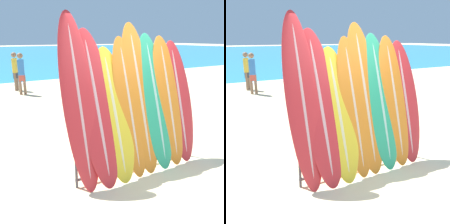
{
  "view_description": "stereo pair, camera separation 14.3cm",
  "coord_description": "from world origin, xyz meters",
  "views": [
    {
      "loc": [
        -2.72,
        -2.91,
        2.17
      ],
      "look_at": [
        -0.25,
        1.12,
        0.82
      ],
      "focal_mm": 42.0,
      "sensor_mm": 36.0,
      "label": 1
    },
    {
      "loc": [
        -2.6,
        -2.98,
        2.17
      ],
      "look_at": [
        -0.25,
        1.12,
        0.82
      ],
      "focal_mm": 42.0,
      "sensor_mm": 36.0,
      "label": 2
    }
  ],
  "objects": [
    {
      "name": "person_mid_beach",
      "position": [
        0.73,
        6.19,
        0.94
      ],
      "size": [
        0.25,
        0.29,
        1.73
      ],
      "rotation": [
        0.0,
        0.0,
        1.14
      ],
      "color": "#846047",
      "rests_on": "ground_plane"
    },
    {
      "name": "person_far_left",
      "position": [
        -0.4,
        7.6,
        0.88
      ],
      "size": [
        0.27,
        0.22,
        1.62
      ],
      "rotation": [
        0.0,
        0.0,
        2.83
      ],
      "color": "#846047",
      "rests_on": "ground_plane"
    },
    {
      "name": "person_near_water",
      "position": [
        -0.42,
        8.58,
        0.87
      ],
      "size": [
        0.25,
        0.27,
        1.6
      ],
      "rotation": [
        0.0,
        0.0,
        1.01
      ],
      "color": "#846047",
      "rests_on": "ground_plane"
    },
    {
      "name": "surfboard_slot_2",
      "position": [
        -0.66,
        0.38,
        1.02
      ],
      "size": [
        0.6,
        0.78,
        2.05
      ],
      "color": "yellow",
      "rests_on": "ground_plane"
    },
    {
      "name": "surfboard_slot_3",
      "position": [
        -0.36,
        0.4,
        1.1
      ],
      "size": [
        0.5,
        0.74,
        2.2
      ],
      "color": "orange",
      "rests_on": "ground_plane"
    },
    {
      "name": "surfboard_slot_1",
      "position": [
        -0.94,
        0.42,
        1.16
      ],
      "size": [
        0.6,
        0.89,
        2.33
      ],
      "color": "red",
      "rests_on": "ground_plane"
    },
    {
      "name": "surfboard_slot_4",
      "position": [
        -0.13,
        0.43,
        1.21
      ],
      "size": [
        0.57,
        0.81,
        2.43
      ],
      "color": "orange",
      "rests_on": "ground_plane"
    },
    {
      "name": "surfboard_slot_5",
      "position": [
        0.17,
        0.4,
        1.13
      ],
      "size": [
        0.58,
        0.79,
        2.26
      ],
      "color": "#289E70",
      "rests_on": "ground_plane"
    },
    {
      "name": "surfboard_slot_0",
      "position": [
        -1.22,
        0.43,
        1.28
      ],
      "size": [
        0.5,
        0.76,
        2.56
      ],
      "color": "red",
      "rests_on": "ground_plane"
    },
    {
      "name": "surfboard_rack",
      "position": [
        -0.25,
        0.32,
        0.44
      ],
      "size": [
        2.26,
        0.04,
        0.8
      ],
      "color": "#47474C",
      "rests_on": "ground_plane"
    },
    {
      "name": "ground_plane",
      "position": [
        0.0,
        0.0,
        0.0
      ],
      "size": [
        160.0,
        160.0,
        0.0
      ],
      "primitive_type": "plane",
      "color": "beige"
    },
    {
      "name": "surfboard_slot_6",
      "position": [
        0.46,
        0.38,
        1.11
      ],
      "size": [
        0.57,
        0.74,
        2.22
      ],
      "color": "orange",
      "rests_on": "ground_plane"
    },
    {
      "name": "surfboard_slot_7",
      "position": [
        0.71,
        0.38,
        1.07
      ],
      "size": [
        0.6,
        0.7,
        2.14
      ],
      "color": "red",
      "rests_on": "ground_plane"
    }
  ]
}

